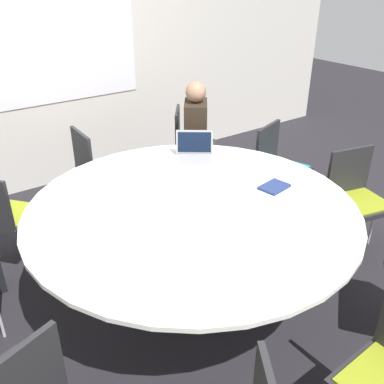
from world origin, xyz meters
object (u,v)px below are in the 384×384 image
Objects in this scene: chair_9 at (278,162)px; person_0 at (197,132)px; chair_0 at (190,141)px; chair_1 at (97,164)px; chair_8 at (357,193)px; chair_2 at (0,212)px; laptop at (194,152)px; spiral_notebook at (274,187)px.

person_0 reaches higher than chair_9.
chair_0 is 1.00× the size of chair_1.
person_0 reaches higher than chair_8.
person_0 is at bearing 76.32° from chair_1.
chair_9 is (0.38, -0.94, 0.00)m from chair_0.
person_0 is at bearing 19.01° from chair_0.
chair_2 and chair_9 have the same top height.
chair_8 is at bearing 76.60° from chair_9.
chair_1 is 2.18× the size of laptop.
chair_8 is 0.83m from chair_9.
person_0 is (1.96, 0.13, 0.19)m from chair_2.
spiral_notebook is at bearing 23.27° from chair_1.
chair_8 is (0.45, -1.76, 0.00)m from chair_0.
chair_0 is at bearing -86.78° from chair_9.
person_0 reaches higher than laptop.
chair_0 and chair_9 have the same top height.
chair_9 is at bearing 58.61° from chair_0.
chair_8 is at bearing 55.95° from person_0.
person_0 is (-0.08, -0.24, 0.19)m from chair_0.
spiral_notebook is (1.64, -1.25, 0.25)m from chair_2.
chair_9 is at bearing 36.92° from chair_2.
chair_9 is at bearing 41.55° from spiral_notebook.
chair_1 and chair_9 have the same top height.
chair_9 is 3.70× the size of spiral_notebook.
chair_0 is 1.00× the size of chair_9.
laptop reaches higher than chair_9.
chair_1 is 1.04m from laptop.
spiral_notebook is at bearing 23.01° from chair_9.
chair_0 is 1.06m from chair_1.
person_0 is 3.07× the size of laptop.
laptop is (-0.46, -0.59, 0.10)m from person_0.
chair_2 is (-2.04, -0.37, 0.00)m from chair_0.
spiral_notebook is (-0.40, -1.62, 0.25)m from chair_0.
chair_0 is at bearing 90.16° from chair_1.
chair_9 is (1.44, -0.96, 0.00)m from chair_1.
person_0 is (-0.53, 1.52, 0.19)m from chair_8.
chair_2 is (-0.98, -0.39, 0.00)m from chair_1.
chair_2 is 2.08m from spiral_notebook.
chair_2 and chair_8 have the same top height.
chair_0 is 0.32m from person_0.
chair_9 reaches higher than spiral_notebook.
chair_1 is 1.00× the size of chair_8.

